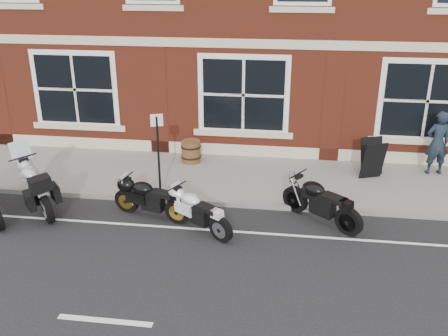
{
  "coord_description": "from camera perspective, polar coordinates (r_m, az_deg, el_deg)",
  "views": [
    {
      "loc": [
        2.82,
        -9.27,
        5.42
      ],
      "look_at": [
        1.34,
        1.6,
        0.91
      ],
      "focal_mm": 40.0,
      "sensor_mm": 36.0,
      "label": 1
    }
  ],
  "objects": [
    {
      "name": "moto_sport_black",
      "position": [
        11.47,
        -8.41,
        -3.29
      ],
      "size": [
        1.9,
        0.67,
        0.88
      ],
      "rotation": [
        0.0,
        0.0,
        1.28
      ],
      "color": "black",
      "rests_on": "ground"
    },
    {
      "name": "parking_sign",
      "position": [
        11.97,
        -7.53,
        2.1
      ],
      "size": [
        0.28,
        0.12,
        2.07
      ],
      "rotation": [
        0.0,
        0.0,
        0.35
      ],
      "color": "black",
      "rests_on": "sidewalk"
    },
    {
      "name": "sidewalk",
      "position": [
        13.68,
        -4.77,
        -0.79
      ],
      "size": [
        30.0,
        3.0,
        0.12
      ],
      "primitive_type": "cube",
      "color": "slate",
      "rests_on": "ground"
    },
    {
      "name": "moto_naked_black",
      "position": [
        11.31,
        11.0,
        -3.59
      ],
      "size": [
        1.72,
        1.45,
        0.95
      ],
      "rotation": [
        0.0,
        0.0,
        0.88
      ],
      "color": "black",
      "rests_on": "ground"
    },
    {
      "name": "barrel_planter",
      "position": [
        14.3,
        -3.79,
        1.92
      ],
      "size": [
        0.57,
        0.57,
        0.64
      ],
      "color": "#492013",
      "rests_on": "sidewalk"
    },
    {
      "name": "moto_touring_silver",
      "position": [
        12.54,
        -20.6,
        -1.69
      ],
      "size": [
        1.6,
        1.83,
        1.51
      ],
      "rotation": [
        0.0,
        0.0,
        0.71
      ],
      "color": "black",
      "rests_on": "ground"
    },
    {
      "name": "ground",
      "position": [
        11.1,
        -8.06,
        -7.11
      ],
      "size": [
        80.0,
        80.0,
        0.0
      ],
      "primitive_type": "plane",
      "color": "black",
      "rests_on": "ground"
    },
    {
      "name": "pedestrian_left",
      "position": [
        14.45,
        23.21,
        2.66
      ],
      "size": [
        0.7,
        0.53,
        1.75
      ],
      "primitive_type": "imported",
      "rotation": [
        0.0,
        0.0,
        3.33
      ],
      "color": "black",
      "rests_on": "sidewalk"
    },
    {
      "name": "a_board_sign",
      "position": [
        13.77,
        16.61,
        1.06
      ],
      "size": [
        0.73,
        0.61,
        1.04
      ],
      "primitive_type": null,
      "rotation": [
        0.0,
        0.0,
        0.37
      ],
      "color": "black",
      "rests_on": "sidewalk"
    },
    {
      "name": "moto_sport_silver",
      "position": [
        10.81,
        -3.01,
        -4.77
      ],
      "size": [
        1.64,
        1.18,
        0.86
      ],
      "rotation": [
        0.0,
        0.0,
        0.97
      ],
      "color": "black",
      "rests_on": "ground"
    },
    {
      "name": "kerb",
      "position": [
        12.29,
        -6.33,
        -3.65
      ],
      "size": [
        30.0,
        0.16,
        0.12
      ],
      "primitive_type": "cube",
      "color": "slate",
      "rests_on": "ground"
    }
  ]
}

